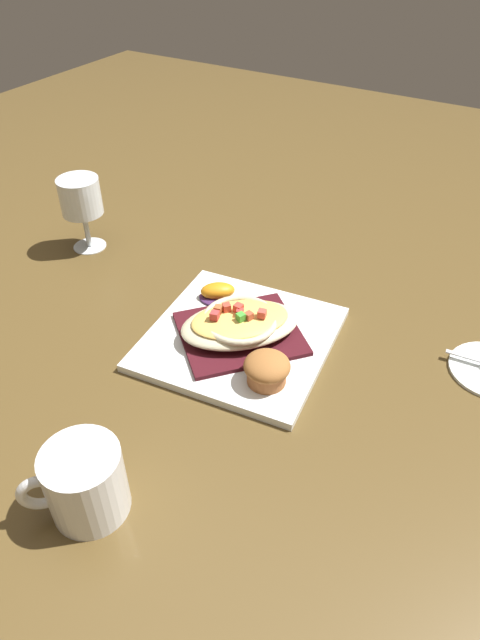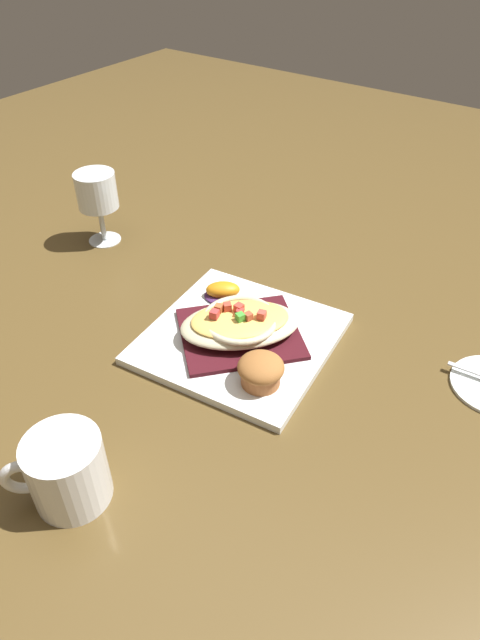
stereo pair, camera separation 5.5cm
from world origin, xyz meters
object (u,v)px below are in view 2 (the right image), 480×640
Objects in this scene: muffin at (261,370)px; orange_garnish at (222,291)px; square_plate at (240,338)px; gratin_dish at (240,322)px; coffee_mug at (70,475)px; stemmed_glass at (97,194)px.

muffin is 0.99× the size of orange_garnish.
square_plate is 0.03m from gratin_dish.
orange_garnish reaches higher than square_plate.
square_plate is 4.09× the size of orange_garnish.
square_plate is at bearing 26.41° from gratin_dish.
coffee_mug reaches higher than orange_garnish.
orange_garnish is (-0.08, 0.06, -0.01)m from gratin_dish.
coffee_mug is at bearing -89.47° from gratin_dish.
orange_garnish is 0.41m from coffee_mug.
stemmed_glass reaches higher than coffee_mug.
gratin_dish is 2.02× the size of coffee_mug.
coffee_mug is at bearing -77.86° from orange_garnish.
gratin_dish is at bearing 90.53° from coffee_mug.
square_plate is at bearing -37.64° from orange_garnish.
orange_garnish is 0.64× the size of coffee_mug.
gratin_dish is 1.48× the size of stemmed_glass.
muffin is at bearing -18.32° from stemmed_glass.
coffee_mug is (0.09, -0.40, 0.02)m from orange_garnish.
stemmed_glass reaches higher than orange_garnish.
stemmed_glass is (-0.39, 0.09, 0.06)m from gratin_dish.
orange_garnish is (-0.16, 0.13, -0.01)m from muffin.
orange_garnish is at bearing 142.36° from square_plate.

